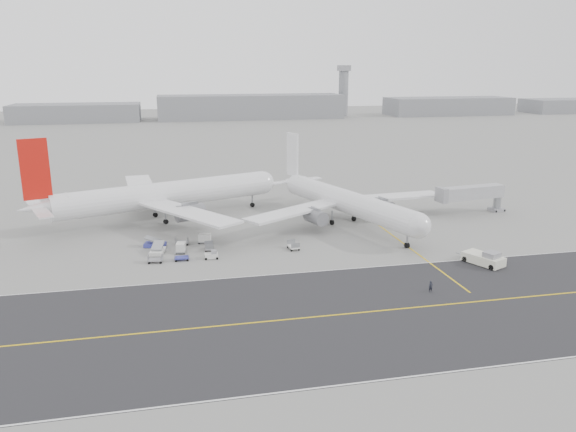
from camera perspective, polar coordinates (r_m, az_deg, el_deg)
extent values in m
plane|color=gray|center=(87.62, -4.48, -5.67)|extent=(700.00, 700.00, 0.00)
cube|color=#2A2A2D|center=(72.14, 1.51, -10.33)|extent=(220.00, 32.00, 0.02)
cube|color=gold|center=(72.13, 1.51, -10.32)|extent=(220.00, 0.30, 0.01)
cube|color=silver|center=(86.33, -0.98, -5.93)|extent=(220.00, 0.25, 0.01)
cube|color=silver|center=(58.75, 5.31, -16.74)|extent=(220.00, 0.25, 0.01)
cube|color=gold|center=(100.24, 12.38, -3.28)|extent=(0.30, 40.00, 0.01)
cylinder|color=gray|center=(363.93, 5.65, 12.29)|extent=(6.00, 6.00, 28.00)
cube|color=#939398|center=(363.54, 5.71, 14.73)|extent=(7.00, 7.00, 3.50)
cylinder|color=white|center=(118.01, -12.20, 2.17)|extent=(44.42, 20.48, 5.20)
sphere|color=white|center=(127.33, -2.59, 3.42)|extent=(5.10, 5.10, 5.10)
cone|color=white|center=(112.33, -23.65, 0.79)|extent=(9.93, 7.44, 4.68)
cube|color=red|center=(110.86, -24.32, 4.35)|extent=(4.85, 2.18, 11.07)
cube|color=white|center=(107.78, -23.70, 0.30)|extent=(5.19, 8.65, 0.25)
cube|color=white|center=(116.61, -24.42, 1.26)|extent=(5.19, 8.65, 0.25)
cube|color=white|center=(105.32, -10.14, 0.37)|extent=(18.55, 23.73, 0.45)
cube|color=white|center=(130.51, -14.75, 2.93)|extent=(8.15, 25.36, 0.45)
cylinder|color=slate|center=(110.30, -9.90, 0.35)|extent=(6.31, 4.93, 3.23)
cylinder|color=slate|center=(127.46, -13.17, 2.15)|extent=(6.31, 4.93, 3.23)
cylinder|color=black|center=(127.08, -3.64, 1.15)|extent=(1.09, 0.81, 0.98)
cylinder|color=black|center=(115.77, -12.30, -0.56)|extent=(1.09, 0.81, 0.98)
cylinder|color=black|center=(121.48, -13.32, 0.11)|extent=(1.09, 0.81, 0.98)
cylinder|color=gray|center=(126.76, -3.65, 1.75)|extent=(0.36, 0.36, 2.73)
cylinder|color=white|center=(112.29, 6.10, 1.43)|extent=(16.95, 39.26, 4.57)
sphere|color=white|center=(97.60, 13.08, -0.96)|extent=(4.48, 4.48, 4.48)
cone|color=white|center=(129.14, 0.57, 3.46)|extent=(6.36, 8.68, 4.11)
cube|color=white|center=(128.44, 0.46, 6.26)|extent=(1.86, 4.31, 9.72)
cube|color=white|center=(127.75, -1.15, 3.39)|extent=(7.61, 4.38, 0.25)
cube|color=white|center=(131.80, 1.90, 3.74)|extent=(7.61, 4.38, 0.25)
cube|color=white|center=(106.66, 0.58, 0.48)|extent=(21.07, 15.84, 0.45)
cube|color=white|center=(120.55, 10.42, 1.93)|extent=(22.19, 6.55, 0.45)
cylinder|color=slate|center=(107.31, 2.84, -0.08)|extent=(4.23, 5.51, 2.83)
cylinder|color=slate|center=(116.98, 9.61, 0.99)|extent=(4.23, 5.51, 2.83)
cylinder|color=black|center=(100.48, 11.99, -2.93)|extent=(0.79, 1.10, 0.99)
cylinder|color=black|center=(112.92, 4.48, -0.65)|extent=(0.79, 1.10, 0.99)
cylinder|color=black|center=(116.06, 6.70, -0.27)|extent=(0.79, 1.10, 0.99)
cylinder|color=gray|center=(100.12, 12.03, -2.28)|extent=(0.36, 0.36, 2.40)
cube|color=silver|center=(95.66, 19.23, -4.14)|extent=(5.46, 7.08, 1.44)
cube|color=#939398|center=(94.59, 20.00, -3.74)|extent=(2.91, 2.81, 0.93)
cylinder|color=gray|center=(97.85, 17.33, -3.78)|extent=(1.26, 2.50, 0.16)
cylinder|color=black|center=(93.47, 19.99, -4.93)|extent=(0.76, 1.01, 0.93)
cylinder|color=black|center=(95.62, 20.88, -4.56)|extent=(0.76, 1.01, 0.93)
cylinder|color=black|center=(96.04, 17.54, -4.18)|extent=(0.76, 1.01, 0.93)
cylinder|color=black|center=(98.14, 18.47, -3.85)|extent=(0.76, 1.01, 0.93)
cylinder|color=gray|center=(131.14, 20.48, 1.35)|extent=(1.64, 1.64, 4.09)
cube|color=#939398|center=(131.52, 20.41, 0.63)|extent=(2.99, 2.99, 0.72)
cube|color=#A6A6AB|center=(126.12, 18.09, 2.28)|extent=(15.58, 4.87, 2.66)
cube|color=#939398|center=(121.79, 15.34, 2.06)|extent=(1.65, 3.41, 3.07)
cylinder|color=black|center=(133.07, 20.47, 0.77)|extent=(0.39, 0.65, 0.61)
imported|color=black|center=(82.02, 14.30, -6.97)|extent=(0.61, 0.41, 1.66)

